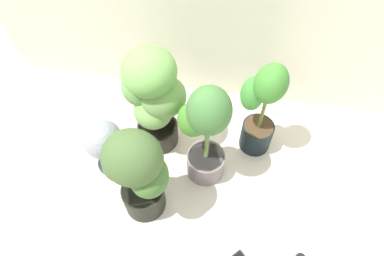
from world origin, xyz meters
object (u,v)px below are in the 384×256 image
potted_plant_back_right (261,108)px  floor_fan (103,141)px  potted_plant_center (205,132)px  potted_plant_front_left (137,172)px  potted_plant_back_left (153,96)px

potted_plant_back_right → floor_fan: bearing=-160.3°
potted_plant_back_right → floor_fan: 0.95m
potted_plant_back_right → potted_plant_center: bearing=-139.5°
potted_plant_front_left → potted_plant_back_left: bearing=93.4°
potted_plant_front_left → potted_plant_center: potted_plant_center is taller
potted_plant_back_right → floor_fan: potted_plant_back_right is taller
potted_plant_back_right → floor_fan: size_ratio=1.79×
potted_plant_back_left → floor_fan: size_ratio=1.93×
potted_plant_center → potted_plant_back_left: bearing=152.6°
potted_plant_back_left → potted_plant_center: 0.37m
potted_plant_back_right → potted_plant_front_left: bearing=-137.4°
potted_plant_front_left → potted_plant_back_right: 0.81m
potted_plant_center → floor_fan: size_ratio=1.88×
potted_plant_front_left → floor_fan: 0.40m
potted_plant_center → potted_plant_back_right: bearing=40.5°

